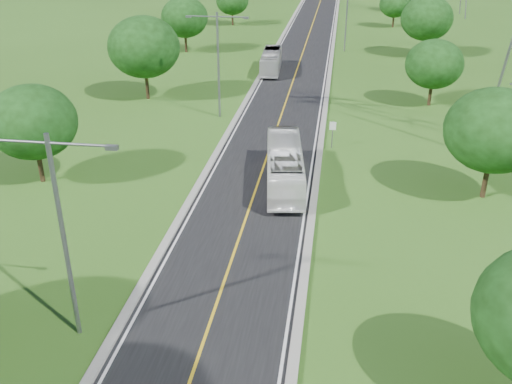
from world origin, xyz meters
TOP-DOWN VIEW (x-y plane):
  - ground at (0.00, 60.00)m, footprint 260.00×260.00m
  - road at (0.00, 66.00)m, footprint 8.00×150.00m
  - curb_left at (-4.25, 66.00)m, footprint 0.50×150.00m
  - curb_right at (4.25, 66.00)m, footprint 0.50×150.00m
  - speed_limit_sign at (5.20, 37.98)m, footprint 0.55×0.09m
  - streetlight_near_left at (-6.00, 12.00)m, footprint 5.90×0.25m
  - streetlight_mid_left at (-6.00, 45.00)m, footprint 5.90×0.25m
  - streetlight_far_right at (6.00, 78.00)m, footprint 5.90×0.25m
  - tree_lb at (-16.00, 28.00)m, footprint 6.30×6.30m
  - tree_lc at (-15.00, 50.00)m, footprint 7.56×7.56m
  - tree_ld at (-17.00, 74.00)m, footprint 6.72×6.72m
  - tree_le at (-14.50, 98.00)m, footprint 5.88×5.88m
  - tree_rb at (16.00, 30.00)m, footprint 6.72×6.72m
  - tree_rc at (15.00, 52.00)m, footprint 5.88×5.88m
  - tree_rd at (17.00, 76.00)m, footprint 7.14×7.14m
  - tree_re at (14.50, 100.00)m, footprint 5.46×5.46m
  - bus_outbound at (1.94, 29.95)m, footprint 3.82×10.91m
  - bus_inbound at (-3.20, 63.89)m, footprint 2.78×9.70m

SIDE VIEW (x-z plane):
  - ground at x=0.00m, z-range 0.00..0.00m
  - road at x=0.00m, z-range 0.00..0.06m
  - curb_left at x=-4.25m, z-range 0.00..0.22m
  - curb_right at x=4.25m, z-range 0.00..0.22m
  - bus_inbound at x=-3.20m, z-range 0.06..2.73m
  - bus_outbound at x=1.94m, z-range 0.06..3.03m
  - speed_limit_sign at x=5.20m, z-range 0.40..2.80m
  - tree_re at x=14.50m, z-range 0.85..7.20m
  - tree_le at x=-14.50m, z-range 0.91..7.75m
  - tree_rc at x=15.00m, z-range 0.91..7.75m
  - tree_lb at x=-16.00m, z-range 0.98..8.31m
  - tree_ld at x=-17.00m, z-range 1.05..8.86m
  - tree_rb at x=16.00m, z-range 1.05..8.86m
  - tree_rd at x=17.00m, z-range 1.11..9.42m
  - tree_lc at x=-15.00m, z-range 1.18..9.97m
  - streetlight_near_left at x=-6.00m, z-range 0.94..10.94m
  - streetlight_mid_left at x=-6.00m, z-range 0.94..10.94m
  - streetlight_far_right at x=6.00m, z-range 0.94..10.94m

